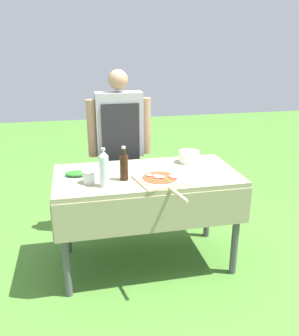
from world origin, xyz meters
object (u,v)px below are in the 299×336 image
object	(u,v)px
sauce_jar	(89,178)
person_cook	(120,140)
pizza_on_peel	(161,180)
mixing_tub	(189,157)
prep_table	(146,187)
herb_container	(76,174)
oil_bottle	(124,167)
water_bottle	(104,169)

from	to	relation	value
sauce_jar	person_cook	bearing A→B (deg)	66.03
pizza_on_peel	mixing_tub	world-z (taller)	mixing_tub
person_cook	prep_table	bearing A→B (deg)	101.52
person_cook	herb_container	world-z (taller)	person_cook
oil_bottle	water_bottle	xyz separation A→B (m)	(-0.15, -0.09, 0.03)
pizza_on_peel	person_cook	bearing A→B (deg)	91.44
person_cook	pizza_on_peel	world-z (taller)	person_cook
person_cook	water_bottle	bearing A→B (deg)	75.09
person_cook	herb_container	bearing A→B (deg)	54.53
pizza_on_peel	herb_container	size ratio (longest dim) A/B	2.70
pizza_on_peel	oil_bottle	world-z (taller)	oil_bottle
pizza_on_peel	oil_bottle	distance (m)	0.28
herb_container	mixing_tub	xyz separation A→B (m)	(0.93, 0.14, 0.03)
prep_table	sauce_jar	bearing A→B (deg)	-166.34
herb_container	sauce_jar	world-z (taller)	sauce_jar
oil_bottle	water_bottle	distance (m)	0.18
prep_table	oil_bottle	distance (m)	0.30
herb_container	mixing_tub	size ratio (longest dim) A/B	1.27
prep_table	oil_bottle	bearing A→B (deg)	-151.42
person_cook	oil_bottle	world-z (taller)	person_cook
herb_container	person_cook	bearing A→B (deg)	54.37
pizza_on_peel	sauce_jar	bearing A→B (deg)	158.47
oil_bottle	water_bottle	size ratio (longest dim) A/B	0.91
pizza_on_peel	sauce_jar	distance (m)	0.51
water_bottle	herb_container	size ratio (longest dim) A/B	1.28
prep_table	herb_container	bearing A→B (deg)	175.86
person_cook	mixing_tub	distance (m)	0.67
person_cook	mixing_tub	xyz separation A→B (m)	(0.52, -0.42, -0.06)
water_bottle	mixing_tub	world-z (taller)	water_bottle
water_bottle	oil_bottle	bearing A→B (deg)	31.88
prep_table	sauce_jar	distance (m)	0.47
pizza_on_peel	water_bottle	distance (m)	0.42
mixing_tub	water_bottle	bearing A→B (deg)	-153.04
prep_table	water_bottle	world-z (taller)	water_bottle
water_bottle	mixing_tub	size ratio (longest dim) A/B	1.62
oil_bottle	water_bottle	bearing A→B (deg)	-148.12
prep_table	water_bottle	distance (m)	0.46
prep_table	water_bottle	bearing A→B (deg)	-149.91
pizza_on_peel	sauce_jar	xyz separation A→B (m)	(-0.50, 0.09, 0.02)
oil_bottle	prep_table	bearing A→B (deg)	28.58
person_cook	water_bottle	world-z (taller)	person_cook
person_cook	pizza_on_peel	bearing A→B (deg)	103.37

